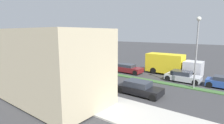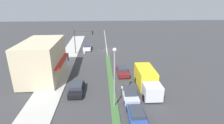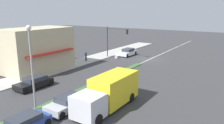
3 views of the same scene
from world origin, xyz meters
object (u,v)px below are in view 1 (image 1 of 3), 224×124
pedestrian (32,72)px  sedan_maroon (128,68)px  warning_aframe_sign (34,68)px  delivery_truck (171,64)px  street_lamp (197,44)px  traffic_signal_main (28,46)px  suv_black (139,88)px  sedan_silver (183,76)px  van_white (26,64)px

pedestrian → sedan_maroon: (-10.65, 7.46, -0.33)m
pedestrian → warning_aframe_sign: bearing=-120.5°
delivery_truck → sedan_maroon: delivery_truck is taller
sedan_maroon → street_lamp: bearing=77.1°
traffic_signal_main → delivery_truck: traffic_signal_main is taller
traffic_signal_main → sedan_maroon: traffic_signal_main is taller
street_lamp → suv_black: size_ratio=1.74×
warning_aframe_sign → suv_black: 18.39m
traffic_signal_main → sedan_maroon: size_ratio=1.30×
traffic_signal_main → sedan_silver: traffic_signal_main is taller
van_white → suv_black: bearing=90.0°
pedestrian → sedan_maroon: pedestrian is taller
sedan_maroon → suv_black: (7.20, 5.86, -0.01)m
pedestrian → van_white: size_ratio=0.38×
delivery_truck → suv_black: bearing=2.2°
sedan_silver → suv_black: suv_black is taller
traffic_signal_main → van_white: bearing=-108.7°
sedan_silver → suv_black: bearing=-15.7°
pedestrian → van_white: pedestrian is taller
sedan_maroon → sedan_silver: bearing=90.0°
warning_aframe_sign → suv_black: bearing=91.4°
delivery_truck → sedan_silver: delivery_truck is taller
street_lamp → suv_black: street_lamp is taller
traffic_signal_main → pedestrian: traffic_signal_main is taller
street_lamp → warning_aframe_sign: street_lamp is taller
street_lamp → van_white: bearing=-79.0°
warning_aframe_sign → van_white: bearing=-97.6°
van_white → sedan_silver: (-7.20, 23.91, -0.03)m
delivery_truck → van_white: size_ratio=1.75×
street_lamp → van_white: street_lamp is taller
warning_aframe_sign → van_white: van_white is taller
traffic_signal_main → sedan_maroon: bearing=123.2°
van_white → warning_aframe_sign: bearing=82.4°
van_white → sedan_maroon: bearing=114.2°
delivery_truck → sedan_maroon: size_ratio=1.73×
van_white → sedan_silver: 24.97m
warning_aframe_sign → sedan_silver: bearing=110.6°
street_lamp → suv_black: (5.00, -3.78, -4.15)m
sedan_maroon → delivery_truck: bearing=117.1°
street_lamp → sedan_maroon: bearing=-102.9°
pedestrian → van_white: 9.24m
traffic_signal_main → van_white: traffic_signal_main is taller
van_white → sedan_silver: bearing=106.8°
street_lamp → pedestrian: street_lamp is taller
delivery_truck → sedan_silver: size_ratio=1.87×
sedan_maroon → sedan_silver: size_ratio=1.08×
warning_aframe_sign → van_white: (-0.47, -3.50, 0.24)m
warning_aframe_sign → delivery_truck: delivery_truck is taller
traffic_signal_main → van_white: 4.77m
traffic_signal_main → pedestrian: (2.32, 5.25, -2.93)m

